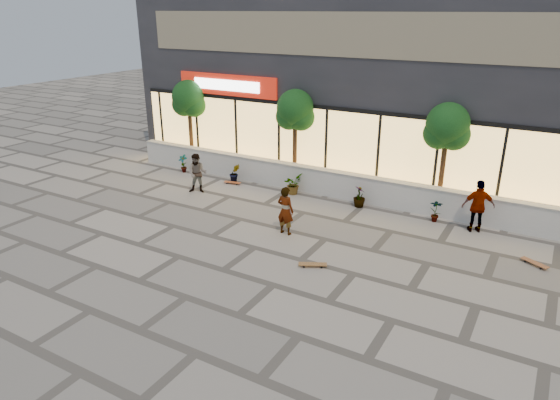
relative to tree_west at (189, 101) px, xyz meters
The scene contains 17 objects.
ground 12.21m from the tree_west, 40.55° to the right, with size 80.00×80.00×0.00m, color #A59C8F.
planter_wall 9.36m from the tree_west, ahead, with size 22.00×0.42×1.04m.
retail_building 10.27m from the tree_west, 28.00° to the left, with size 24.00×9.17×8.50m.
shrub_a 2.91m from the tree_west, 68.20° to the right, with size 0.43×0.29×0.81m, color #133B14.
shrub_b 4.37m from the tree_west, 20.75° to the right, with size 0.45×0.36×0.81m, color #133B14.
shrub_c 6.74m from the tree_west, 11.58° to the right, with size 0.73×0.63×0.81m, color #133B14.
shrub_d 9.35m from the tree_west, ahead, with size 0.45×0.45×0.81m, color #133B14.
shrub_e 12.05m from the tree_west, ahead, with size 0.43×0.29×0.81m, color #133B14.
tree_west is the anchor object (origin of this frame).
tree_midwest 5.50m from the tree_west, ahead, with size 1.60×1.50×3.92m.
tree_mideast 11.50m from the tree_west, ahead, with size 1.60×1.50×3.92m.
skater_center 9.26m from the tree_west, 31.36° to the right, with size 0.59×0.39×1.62m, color white.
skater_left 4.62m from the tree_west, 47.65° to the right, with size 0.77×0.60×1.59m, color tan.
skater_right_near 13.29m from the tree_west, ahead, with size 1.04×0.43×1.78m, color silver.
skateboard_center 11.73m from the tree_west, 33.51° to the right, with size 0.82×0.56×0.10m.
skateboard_left 4.68m from the tree_west, 24.16° to the right, with size 0.75×0.32×0.09m.
skateboard_right_near 15.54m from the tree_west, 11.35° to the right, with size 0.80×0.56×0.10m.
Camera 1 is at (5.95, -9.98, 6.92)m, focal length 32.00 mm.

